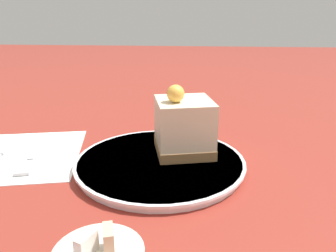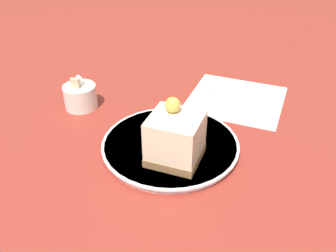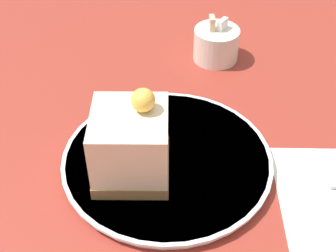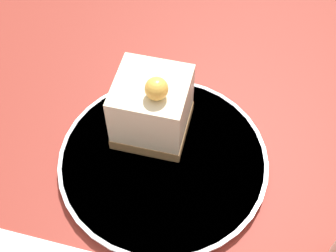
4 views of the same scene
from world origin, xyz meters
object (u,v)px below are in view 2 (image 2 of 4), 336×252
at_px(cake_slice, 175,138).
at_px(knife, 246,94).
at_px(sugar_bowl, 80,96).
at_px(fork, 227,102).
at_px(plate, 170,145).

distance_m(cake_slice, knife, 0.32).
bearing_deg(cake_slice, sugar_bowl, 66.11).
bearing_deg(fork, plate, 162.32).
distance_m(cake_slice, fork, 0.26).
relative_size(plate, knife, 1.47).
height_order(cake_slice, sugar_bowl, cake_slice).
relative_size(fork, sugar_bowl, 2.06).
relative_size(cake_slice, knife, 0.64).
relative_size(fork, knife, 0.86).
xyz_separation_m(cake_slice, fork, (0.25, 0.02, -0.05)).
xyz_separation_m(fork, sugar_bowl, (-0.20, 0.27, 0.02)).
relative_size(plate, cake_slice, 2.30).
distance_m(knife, sugar_bowl, 0.39).
relative_size(knife, sugar_bowl, 2.39).
xyz_separation_m(cake_slice, sugar_bowl, (0.06, 0.29, -0.03)).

